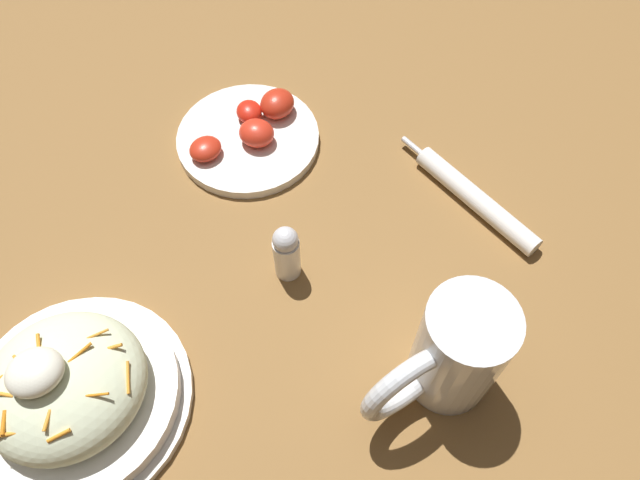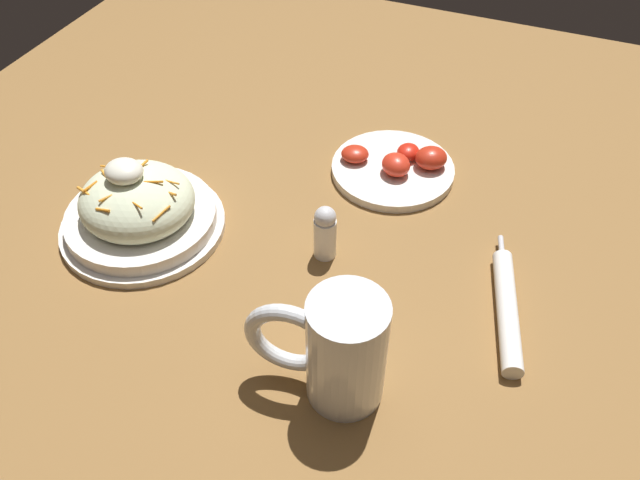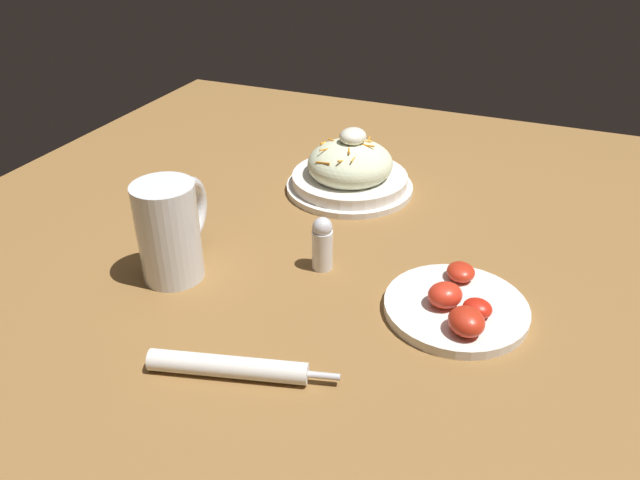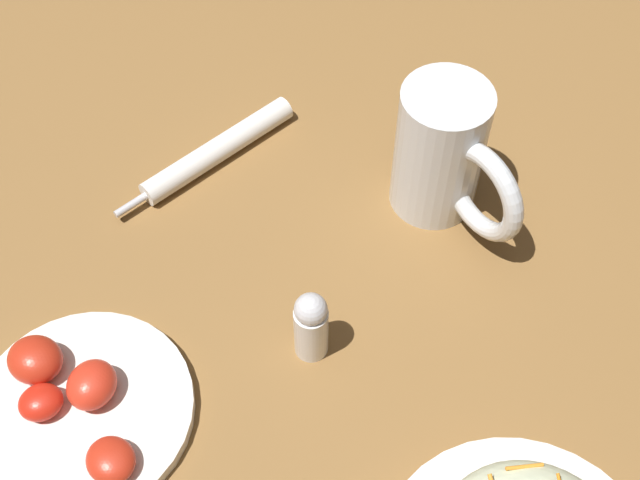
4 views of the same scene
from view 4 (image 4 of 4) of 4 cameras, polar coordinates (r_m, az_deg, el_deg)
ground_plane at (r=0.73m, az=-3.21°, el=-9.76°), size 1.43×1.43×0.00m
beer_mug at (r=0.79m, az=8.42°, el=5.55°), size 0.15×0.08×0.14m
napkin_roll at (r=0.87m, az=-7.08°, el=6.13°), size 0.07×0.21×0.02m
tomato_plate at (r=0.73m, az=-16.22°, el=-10.86°), size 0.18×0.18×0.04m
salt_shaker at (r=0.71m, az=-0.62°, el=-5.85°), size 0.03×0.03×0.08m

